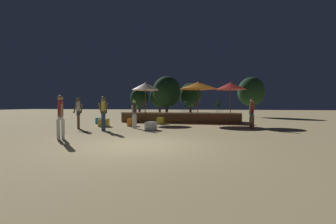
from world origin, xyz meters
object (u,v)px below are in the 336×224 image
object	(u,v)px
patio_umbrella_1	(231,86)
bistro_chair_3	(196,105)
person_2	(252,113)
cube_seat_3	(104,123)
background_tree_0	(191,95)
background_tree_4	(167,92)
cube_seat_0	(151,126)
background_tree_1	(160,96)
cube_seat_2	(161,121)
background_tree_2	(139,98)
person_0	(78,112)
person_3	(61,115)
background_tree_3	(251,92)
patio_umbrella_2	(198,86)
person_4	(103,112)
patio_umbrella_0	(145,86)
cube_seat_1	(100,121)
bistro_chair_0	(185,105)
cube_seat_4	(131,122)
person_1	(134,113)
bistro_chair_1	(142,105)
bistro_chair_2	(219,105)
frisbee_disc	(109,132)

from	to	relation	value
patio_umbrella_1	bistro_chair_3	bearing A→B (deg)	151.40
person_2	cube_seat_3	bearing A→B (deg)	46.66
background_tree_0	background_tree_4	distance (m)	3.45
cube_seat_0	background_tree_1	distance (m)	15.71
cube_seat_2	background_tree_2	xyz separation A→B (m)	(-5.38, 10.90, 1.96)
cube_seat_0	cube_seat_2	world-z (taller)	cube_seat_2
person_0	person_2	world-z (taller)	person_0
person_3	background_tree_3	world-z (taller)	background_tree_3
cube_seat_3	person_3	bearing A→B (deg)	-79.30
patio_umbrella_2	person_2	distance (m)	4.78
person_2	background_tree_2	bearing A→B (deg)	-5.42
cube_seat_0	person_2	world-z (taller)	person_2
cube_seat_2	person_4	world-z (taller)	person_4
patio_umbrella_0	background_tree_1	bearing A→B (deg)	98.19
cube_seat_0	person_4	bearing A→B (deg)	-157.61
patio_umbrella_0	patio_umbrella_1	xyz separation A→B (m)	(6.23, -0.27, -0.10)
cube_seat_1	person_3	size ratio (longest dim) A/B	0.43
patio_umbrella_2	bistro_chair_0	size ratio (longest dim) A/B	3.44
bistro_chair_0	background_tree_0	bearing A→B (deg)	-129.69
cube_seat_4	background_tree_1	bearing A→B (deg)	96.24
cube_seat_3	person_2	world-z (taller)	person_2
cube_seat_3	bistro_chair_0	size ratio (longest dim) A/B	0.75
cube_seat_2	bistro_chair_3	distance (m)	3.27
person_1	bistro_chair_3	xyz separation A→B (m)	(3.10, 5.15, 0.46)
patio_umbrella_2	person_3	xyz separation A→B (m)	(-4.64, -8.79, -1.83)
bistro_chair_1	background_tree_2	xyz separation A→B (m)	(-3.45, 9.15, 0.85)
person_0	background_tree_4	world-z (taller)	background_tree_4
person_1	background_tree_1	distance (m)	14.79
patio_umbrella_0	person_3	size ratio (longest dim) A/B	1.81
cube_seat_2	background_tree_4	bearing A→B (deg)	99.28
patio_umbrella_1	cube_seat_1	world-z (taller)	patio_umbrella_1
cube_seat_1	person_3	distance (m)	7.69
cube_seat_4	background_tree_3	distance (m)	16.65
person_1	bistro_chair_2	world-z (taller)	bistro_chair_2
patio_umbrella_2	cube_seat_0	size ratio (longest dim) A/B	5.13
cube_seat_0	bistro_chair_1	distance (m)	6.10
background_tree_0	background_tree_1	bearing A→B (deg)	171.42
bistro_chair_0	background_tree_1	xyz separation A→B (m)	(-4.36, 9.00, 1.16)
cube_seat_1	bistro_chair_3	xyz separation A→B (m)	(6.72, 2.49, 1.13)
person_3	bistro_chair_3	distance (m)	10.74
background_tree_3	bistro_chair_3	bearing A→B (deg)	-119.45
bistro_chair_2	person_0	bearing A→B (deg)	-170.42
background_tree_1	bistro_chair_1	bearing A→B (deg)	-84.14
cube_seat_4	bistro_chair_1	xyz separation A→B (m)	(-0.46, 3.61, 1.10)
background_tree_1	background_tree_2	xyz separation A→B (m)	(-2.46, -0.51, -0.31)
frisbee_disc	background_tree_0	distance (m)	16.29
cube_seat_0	background_tree_4	distance (m)	12.43
cube_seat_4	bistro_chair_0	size ratio (longest dim) A/B	0.60
background_tree_3	frisbee_disc	bearing A→B (deg)	-118.71
person_4	bistro_chair_1	distance (m)	6.48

